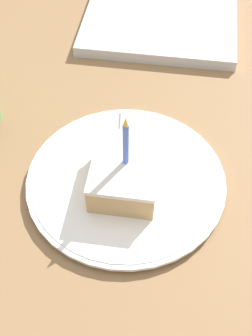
% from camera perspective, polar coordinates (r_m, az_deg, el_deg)
% --- Properties ---
extents(ground_plane, '(2.40, 2.40, 0.04)m').
position_cam_1_polar(ground_plane, '(0.68, -0.85, -2.05)').
color(ground_plane, olive).
rests_on(ground_plane, ground).
extents(plate, '(0.28, 0.28, 0.01)m').
position_cam_1_polar(plate, '(0.65, 0.00, -1.58)').
color(plate, white).
rests_on(plate, ground_plane).
extents(cake_slice, '(0.09, 0.11, 0.12)m').
position_cam_1_polar(cake_slice, '(0.62, -0.03, -0.52)').
color(cake_slice, tan).
rests_on(cake_slice, plate).
extents(fork, '(0.04, 0.16, 0.01)m').
position_cam_1_polar(fork, '(0.68, 0.54, 2.87)').
color(fork, silver).
rests_on(fork, plate).
extents(marble_board, '(0.28, 0.23, 0.02)m').
position_cam_1_polar(marble_board, '(0.93, 4.18, 17.41)').
color(marble_board, silver).
rests_on(marble_board, ground_plane).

